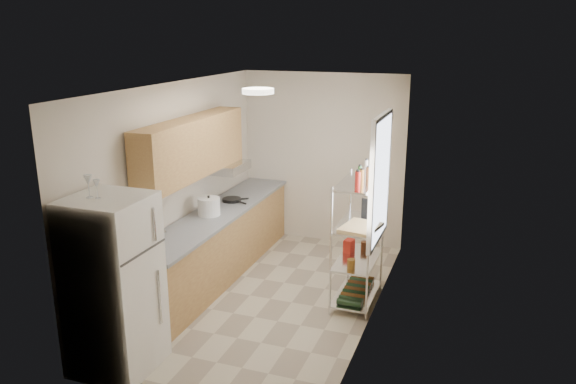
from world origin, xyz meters
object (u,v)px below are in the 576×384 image
rice_cooker (209,206)px  espresso_machine (370,205)px  refrigerator (114,285)px  cutting_board (361,227)px  frying_pan_large (232,200)px

rice_cooker → espresso_machine: espresso_machine is taller
refrigerator → cutting_board: (1.94, 1.94, 0.16)m
cutting_board → espresso_machine: bearing=90.9°
frying_pan_large → espresso_machine: bearing=16.1°
rice_cooker → frying_pan_large: rice_cooker is taller
frying_pan_large → rice_cooker: bearing=-67.0°
rice_cooker → cutting_board: bearing=-4.3°
espresso_machine → refrigerator: bearing=-126.0°
refrigerator → rice_cooker: 2.09m
cutting_board → espresso_machine: (-0.01, 0.51, 0.11)m
rice_cooker → frying_pan_large: 0.66m
rice_cooker → espresso_machine: 2.04m
refrigerator → frying_pan_large: refrigerator is taller
rice_cooker → cutting_board: (2.01, -0.15, 0.01)m
cutting_board → refrigerator: bearing=-135.1°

